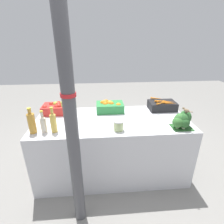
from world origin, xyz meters
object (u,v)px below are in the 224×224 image
Objects in this scene: apple_crate at (58,108)px; sparrow_bird at (186,110)px; orange_crate at (109,106)px; carrot_crate at (162,105)px; support_pole at (69,99)px; juice_bottle_amber at (32,122)px; juice_bottle_golden at (53,122)px; broccoli_pile at (182,120)px; juice_bottle_cloudy at (43,124)px; pickle_jar at (119,125)px.

apple_crate is 2.85× the size of sparrow_bird.
carrot_crate is (0.75, -0.01, -0.01)m from orange_crate.
support_pole is 0.75m from juice_bottle_amber.
support_pole reaches higher than juice_bottle_golden.
broccoli_pile is (0.04, -0.54, 0.03)m from carrot_crate.
apple_crate is at bearing 84.94° from juice_bottle_cloudy.
broccoli_pile is 0.93× the size of juice_bottle_cloudy.
orange_crate is at bearing 39.61° from juice_bottle_golden.
apple_crate is at bearing 179.85° from carrot_crate.
juice_bottle_amber is (-0.16, -0.52, 0.05)m from apple_crate.
juice_bottle_amber and juice_bottle_golden have the same top height.
broccoli_pile is at bearing -1.03° from juice_bottle_amber.
orange_crate is (0.69, 0.00, -0.00)m from apple_crate.
juice_bottle_cloudy reaches higher than apple_crate.
juice_bottle_amber is (-1.64, 0.03, 0.03)m from broccoli_pile.
orange_crate is 0.82m from juice_bottle_golden.
sparrow_bird is at bearing -0.74° from pickle_jar.
juice_bottle_amber is at bearing 178.67° from pickle_jar.
apple_crate is 1.00× the size of orange_crate.
apple_crate is 1.45× the size of juice_bottle_cloudy.
juice_bottle_amber is at bearing -162.16° from carrot_crate.
sparrow_bird is at bearing 18.36° from support_pole.
orange_crate is 0.90m from juice_bottle_cloudy.
apple_crate is 1.57m from broccoli_pile.
sparrow_bird is at bearing -1.24° from juice_bottle_golden.
carrot_crate is 1.27× the size of juice_bottle_amber.
juice_bottle_amber is 1.00× the size of juice_bottle_golden.
carrot_crate is 0.87m from pickle_jar.
support_pole is at bearing -161.26° from broccoli_pile.
support_pole reaches higher than juice_bottle_amber.
sparrow_bird reaches higher than orange_crate.
juice_bottle_amber is (-0.85, -0.52, 0.05)m from orange_crate.
apple_crate is 0.55m from juice_bottle_amber.
carrot_crate is 1.57m from juice_bottle_cloudy.
juice_bottle_cloudy is at bearing 178.47° from pickle_jar.
broccoli_pile is 1.64m from juice_bottle_amber.
sparrow_bird is at bearing -34.59° from orange_crate.
juice_bottle_cloudy reaches higher than orange_crate.
support_pole is at bearing -140.06° from carrot_crate.
carrot_crate is at bearing -0.57° from orange_crate.
juice_bottle_golden reaches higher than carrot_crate.
broccoli_pile is 0.72m from pickle_jar.
support_pole is 7.18× the size of orange_crate.
pickle_jar is at bearing 179.35° from broccoli_pile.
orange_crate is at bearing 31.02° from sparrow_bird.
support_pole is 1.27m from sparrow_bird.
apple_crate and carrot_crate have the same top height.
apple_crate is 1.60m from sparrow_bird.
juice_bottle_golden is (-1.41, 0.03, 0.03)m from broccoli_pile.
sparrow_bird reaches higher than broccoli_pile.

